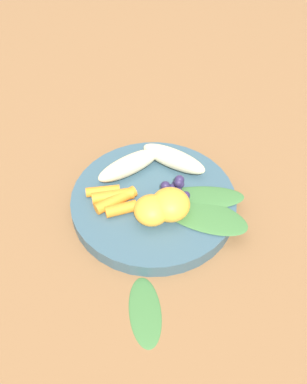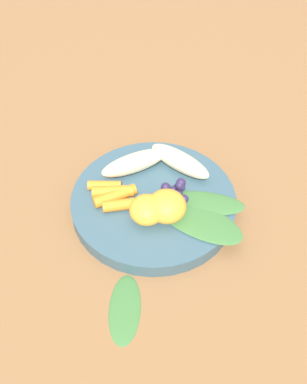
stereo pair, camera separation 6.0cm
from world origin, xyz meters
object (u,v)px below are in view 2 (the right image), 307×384
object	(u,v)px
bowl	(154,202)
kale_leaf_stray	(124,308)
banana_peeled_left	(135,163)
orange_segment_near	(167,206)
banana_peeled_right	(180,161)

from	to	relation	value
bowl	kale_leaf_stray	world-z (taller)	bowl
kale_leaf_stray	banana_peeled_left	bearing A→B (deg)	179.85
orange_segment_near	kale_leaf_stray	xyz separation A→B (m)	(-0.14, 0.03, -0.04)
orange_segment_near	bowl	bearing A→B (deg)	38.70
banana_peeled_right	kale_leaf_stray	size ratio (longest dim) A/B	1.13
banana_peeled_left	bowl	bearing A→B (deg)	90.98
banana_peeled_left	banana_peeled_right	bearing A→B (deg)	156.75
banana_peeled_left	kale_leaf_stray	world-z (taller)	banana_peeled_left
banana_peeled_right	kale_leaf_stray	distance (m)	0.25
banana_peeled_left	kale_leaf_stray	xyz separation A→B (m)	(-0.22, -0.04, -0.04)
banana_peeled_right	kale_leaf_stray	bearing A→B (deg)	111.15
banana_peeled_left	kale_leaf_stray	bearing A→B (deg)	61.63
orange_segment_near	banana_peeled_right	bearing A→B (deg)	-0.96
orange_segment_near	kale_leaf_stray	size ratio (longest dim) A/B	0.57
banana_peeled_left	orange_segment_near	size ratio (longest dim) A/B	1.98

